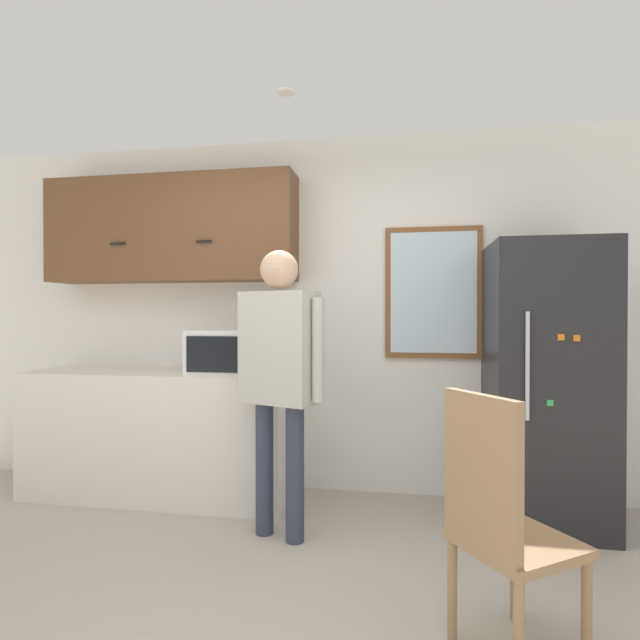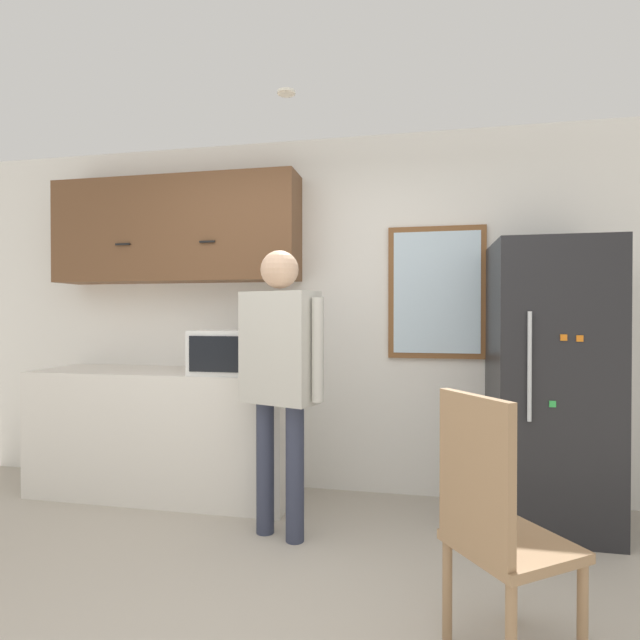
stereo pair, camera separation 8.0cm
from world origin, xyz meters
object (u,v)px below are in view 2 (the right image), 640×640
person (280,361)px  chair (494,520)px  refrigerator (549,384)px  microwave (232,352)px

person → chair: (1.12, -0.90, -0.51)m
refrigerator → chair: (-0.53, -1.41, -0.35)m
refrigerator → chair: 1.55m
refrigerator → chair: bearing=-110.5°
microwave → refrigerator: bearing=2.2°
person → refrigerator: size_ratio=0.96×
microwave → refrigerator: refrigerator is taller
microwave → refrigerator: 2.13m
microwave → chair: 2.14m
person → chair: bearing=-19.3°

